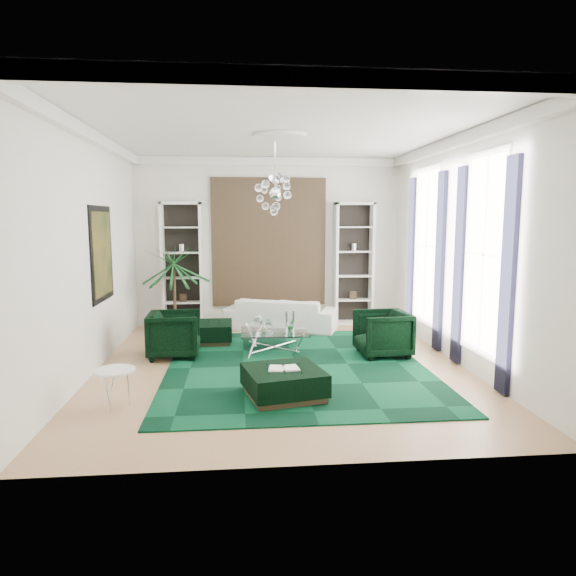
{
  "coord_description": "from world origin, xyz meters",
  "views": [
    {
      "loc": [
        -0.67,
        -8.28,
        2.44
      ],
      "look_at": [
        0.16,
        0.5,
        1.24
      ],
      "focal_mm": 32.0,
      "sensor_mm": 36.0,
      "label": 1
    }
  ],
  "objects": [
    {
      "name": "chandelier",
      "position": [
        -0.06,
        0.44,
        2.85
      ],
      "size": [
        1.02,
        1.02,
        0.72
      ],
      "primitive_type": null,
      "rotation": [
        0.0,
        0.0,
        0.33
      ],
      "color": "white",
      "rests_on": "ceiling"
    },
    {
      "name": "painting",
      "position": [
        -2.97,
        0.6,
        1.85
      ],
      "size": [
        0.04,
        1.3,
        1.6
      ],
      "primitive_type": "cube",
      "color": "black",
      "rests_on": "wall_left"
    },
    {
      "name": "rug",
      "position": [
        0.24,
        -0.06,
        0.01
      ],
      "size": [
        4.2,
        5.0,
        0.02
      ],
      "primitive_type": "cube",
      "color": "black",
      "rests_on": "floor"
    },
    {
      "name": "window_far",
      "position": [
        2.99,
        1.5,
        1.9
      ],
      "size": [
        0.03,
        1.1,
        2.9
      ],
      "primitive_type": "cube",
      "color": "white",
      "rests_on": "wall_right"
    },
    {
      "name": "table_plant",
      "position": [
        0.24,
        0.7,
        0.53
      ],
      "size": [
        0.14,
        0.12,
        0.24
      ],
      "primitive_type": "imported",
      "rotation": [
        0.0,
        0.0,
        0.12
      ],
      "color": "#165624",
      "rests_on": "coffee_table"
    },
    {
      "name": "ceiling_medallion",
      "position": [
        0.0,
        0.3,
        3.77
      ],
      "size": [
        0.9,
        0.9,
        0.05
      ],
      "primitive_type": "cylinder",
      "color": "white",
      "rests_on": "ceiling"
    },
    {
      "name": "wall_front",
      "position": [
        0.0,
        -3.51,
        1.9
      ],
      "size": [
        6.0,
        0.02,
        3.8
      ],
      "primitive_type": "cube",
      "color": "silver",
      "rests_on": "ground"
    },
    {
      "name": "shelving_left",
      "position": [
        -1.95,
        3.31,
        1.4
      ],
      "size": [
        0.9,
        0.38,
        2.8
      ],
      "primitive_type": null,
      "color": "white",
      "rests_on": "floor"
    },
    {
      "name": "window_near",
      "position": [
        2.99,
        -0.9,
        1.9
      ],
      "size": [
        0.03,
        1.1,
        2.9
      ],
      "primitive_type": "cube",
      "color": "white",
      "rests_on": "wall_right"
    },
    {
      "name": "shelving_right",
      "position": [
        1.95,
        3.31,
        1.4
      ],
      "size": [
        0.9,
        0.38,
        2.8
      ],
      "primitive_type": null,
      "color": "white",
      "rests_on": "floor"
    },
    {
      "name": "palm",
      "position": [
        -2.08,
        2.83,
        1.2
      ],
      "size": [
        1.91,
        1.91,
        2.4
      ],
      "primitive_type": null,
      "rotation": [
        0.0,
        0.0,
        0.34
      ],
      "color": "#165624",
      "rests_on": "floor"
    },
    {
      "name": "book",
      "position": [
        -0.09,
        -1.51,
        0.42
      ],
      "size": [
        0.42,
        0.28,
        0.03
      ],
      "primitive_type": "cube",
      "color": "white",
      "rests_on": "ottoman_front"
    },
    {
      "name": "curtain_near_a",
      "position": [
        2.96,
        -1.68,
        1.65
      ],
      "size": [
        0.07,
        0.3,
        3.25
      ],
      "primitive_type": "cube",
      "color": "black",
      "rests_on": "floor"
    },
    {
      "name": "curtain_near_b",
      "position": [
        2.96,
        -0.12,
        1.65
      ],
      "size": [
        0.07,
        0.3,
        3.25
      ],
      "primitive_type": "cube",
      "color": "black",
      "rests_on": "floor"
    },
    {
      "name": "ceiling",
      "position": [
        0.0,
        0.0,
        3.81
      ],
      "size": [
        6.0,
        7.0,
        0.02
      ],
      "primitive_type": "cube",
      "color": "white",
      "rests_on": "ground"
    },
    {
      "name": "curtain_far_b",
      "position": [
        2.96,
        2.28,
        1.65
      ],
      "size": [
        0.07,
        0.3,
        3.25
      ],
      "primitive_type": "cube",
      "color": "black",
      "rests_on": "floor"
    },
    {
      "name": "armchair_right",
      "position": [
        1.85,
        0.45,
        0.41
      ],
      "size": [
        0.95,
        0.92,
        0.81
      ],
      "primitive_type": "imported",
      "rotation": [
        0.0,
        0.0,
        -1.51
      ],
      "color": "black",
      "rests_on": "floor"
    },
    {
      "name": "sofa",
      "position": [
        0.23,
        2.79,
        0.35
      ],
      "size": [
        2.57,
        1.66,
        0.7
      ],
      "primitive_type": "imported",
      "rotation": [
        0.0,
        0.0,
        2.81
      ],
      "color": "silver",
      "rests_on": "floor"
    },
    {
      "name": "ottoman_side",
      "position": [
        -1.29,
        1.73,
        0.2
      ],
      "size": [
        0.91,
        0.91,
        0.4
      ],
      "primitive_type": "cube",
      "rotation": [
        0.0,
        0.0,
        0.01
      ],
      "color": "black",
      "rests_on": "floor"
    },
    {
      "name": "armchair_left",
      "position": [
        -1.84,
        0.74,
        0.41
      ],
      "size": [
        0.92,
        0.9,
        0.81
      ],
      "primitive_type": "imported",
      "rotation": [
        0.0,
        0.0,
        1.6
      ],
      "color": "black",
      "rests_on": "floor"
    },
    {
      "name": "coffee_table",
      "position": [
        -0.06,
        0.95,
        0.21
      ],
      "size": [
        1.21,
        1.21,
        0.41
      ],
      "primitive_type": null,
      "rotation": [
        0.0,
        0.0,
        -0.01
      ],
      "color": "white",
      "rests_on": "floor"
    },
    {
      "name": "floor",
      "position": [
        0.0,
        0.0,
        -0.01
      ],
      "size": [
        6.0,
        7.0,
        0.02
      ],
      "primitive_type": "cube",
      "color": "tan",
      "rests_on": "ground"
    },
    {
      "name": "wall_right",
      "position": [
        3.01,
        0.0,
        1.9
      ],
      "size": [
        0.02,
        7.0,
        3.8
      ],
      "primitive_type": "cube",
      "color": "silver",
      "rests_on": "ground"
    },
    {
      "name": "crown_molding",
      "position": [
        0.0,
        0.0,
        3.7
      ],
      "size": [
        6.0,
        7.0,
        0.18
      ],
      "primitive_type": null,
      "color": "white",
      "rests_on": "ceiling"
    },
    {
      "name": "curtain_far_a",
      "position": [
        2.96,
        0.72,
        1.65
      ],
      "size": [
        0.07,
        0.3,
        3.25
      ],
      "primitive_type": "cube",
      "color": "black",
      "rests_on": "floor"
    },
    {
      "name": "side_table",
      "position": [
        -2.29,
        -1.71,
        0.25
      ],
      "size": [
        0.53,
        0.53,
        0.5
      ],
      "primitive_type": "cylinder",
      "rotation": [
        0.0,
        0.0,
        0.01
      ],
      "color": "white",
      "rests_on": "floor"
    },
    {
      "name": "tapestry",
      "position": [
        0.0,
        3.46,
        1.9
      ],
      "size": [
        2.5,
        0.06,
        2.8
      ],
      "primitive_type": "cube",
      "color": "black",
      "rests_on": "wall_back"
    },
    {
      "name": "wall_back",
      "position": [
        0.0,
        3.51,
        1.9
      ],
      "size": [
        6.0,
        0.02,
        3.8
      ],
      "primitive_type": "cube",
      "color": "silver",
      "rests_on": "ground"
    },
    {
      "name": "ottoman_front",
      "position": [
        -0.09,
        -1.51,
        0.2
      ],
      "size": [
        1.19,
        1.19,
        0.4
      ],
      "primitive_type": "cube",
      "rotation": [
        0.0,
        0.0,
        0.22
      ],
      "color": "black",
      "rests_on": "floor"
    },
    {
      "name": "wall_left",
      "position": [
        -3.01,
        0.0,
        1.9
      ],
      "size": [
        0.02,
        7.0,
        3.8
      ],
      "primitive_type": "cube",
      "color": "silver",
      "rests_on": "ground"
    }
  ]
}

